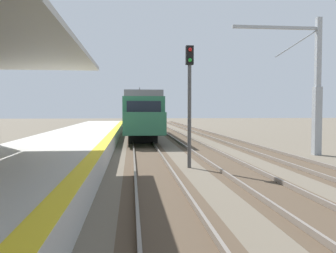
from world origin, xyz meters
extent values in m
cube|color=#B7B5AD|center=(-2.50, 16.00, 0.45)|extent=(5.00, 80.00, 0.90)
cube|color=yellow|center=(-0.25, 16.00, 0.90)|extent=(0.50, 80.00, 0.01)
cube|color=#4C3D2D|center=(1.90, 20.00, 0.00)|extent=(2.34, 120.00, 0.01)
cube|color=slate|center=(1.18, 20.00, 0.08)|extent=(0.08, 120.00, 0.15)
cube|color=slate|center=(2.62, 20.00, 0.08)|extent=(0.08, 120.00, 0.15)
cube|color=#4C3D2D|center=(5.30, 20.00, 0.00)|extent=(2.34, 120.00, 0.01)
cube|color=slate|center=(4.58, 20.00, 0.08)|extent=(0.08, 120.00, 0.15)
cube|color=slate|center=(6.02, 20.00, 0.08)|extent=(0.08, 120.00, 0.15)
cube|color=#4C3D2D|center=(8.70, 20.00, 0.00)|extent=(2.34, 120.00, 0.01)
cube|color=slate|center=(7.98, 20.00, 0.08)|extent=(0.08, 120.00, 0.15)
cube|color=slate|center=(9.42, 20.00, 0.08)|extent=(0.08, 120.00, 0.15)
cube|color=#286647|center=(1.90, 37.55, 2.07)|extent=(2.90, 18.00, 2.70)
cube|color=slate|center=(1.90, 37.55, 3.64)|extent=(2.67, 18.00, 0.44)
cube|color=black|center=(1.90, 28.53, 2.48)|extent=(2.32, 0.06, 1.21)
cube|color=#286647|center=(1.90, 27.75, 1.60)|extent=(2.78, 1.60, 1.49)
cube|color=black|center=(3.36, 37.55, 2.48)|extent=(0.04, 15.84, 0.86)
cylinder|color=#333333|center=(1.90, 41.15, 4.31)|extent=(0.06, 0.06, 0.90)
cube|color=black|center=(1.90, 31.70, 0.36)|extent=(2.17, 2.20, 0.72)
cube|color=black|center=(1.90, 43.40, 0.36)|extent=(2.17, 2.20, 0.72)
cylinder|color=#4C4C4C|center=(3.52, 19.33, 2.20)|extent=(0.16, 0.16, 4.40)
cube|color=black|center=(3.52, 19.33, 4.80)|extent=(0.32, 0.24, 0.80)
sphere|color=red|center=(3.52, 19.19, 5.02)|extent=(0.16, 0.16, 0.16)
sphere|color=green|center=(3.52, 19.19, 4.58)|extent=(0.16, 0.16, 0.16)
cube|color=#9EA3A8|center=(11.20, 22.95, 1.88)|extent=(0.40, 0.40, 3.75)
cube|color=#9EA3A8|center=(11.20, 22.95, 5.62)|extent=(0.28, 0.28, 3.75)
cube|color=#9EA3A8|center=(8.80, 22.95, 6.90)|extent=(4.80, 0.16, 0.16)
cylinder|color=#9EA3A8|center=(10.00, 22.95, 6.10)|extent=(2.47, 0.07, 1.60)
camera|label=1|loc=(1.05, 4.11, 2.49)|focal=38.54mm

